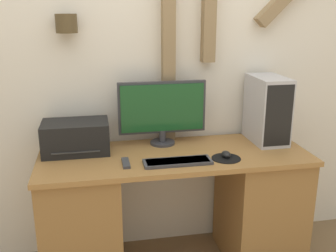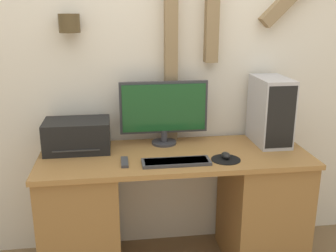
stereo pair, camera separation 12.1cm
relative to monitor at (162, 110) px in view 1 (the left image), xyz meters
The scene contains 9 objects.
wall_back 0.37m from the monitor, 73.17° to the left, with size 6.40×0.18×2.70m.
desk 0.64m from the monitor, 77.49° to the right, with size 1.64×0.60×0.80m.
monitor is the anchor object (origin of this frame).
keyboard 0.41m from the monitor, 85.81° to the right, with size 0.39×0.13×0.02m.
mousepad 0.52m from the monitor, 46.11° to the right, with size 0.17×0.17×0.00m.
mouse 0.50m from the monitor, 44.55° to the right, with size 0.05×0.07×0.04m.
computer_tower 0.69m from the monitor, ahead, with size 0.20×0.34×0.43m.
printer 0.56m from the monitor, behind, with size 0.40×0.26×0.19m.
remote_control 0.46m from the monitor, 130.67° to the right, with size 0.04×0.14×0.02m.
Camera 1 is at (-0.47, -1.90, 1.65)m, focal length 42.00 mm.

